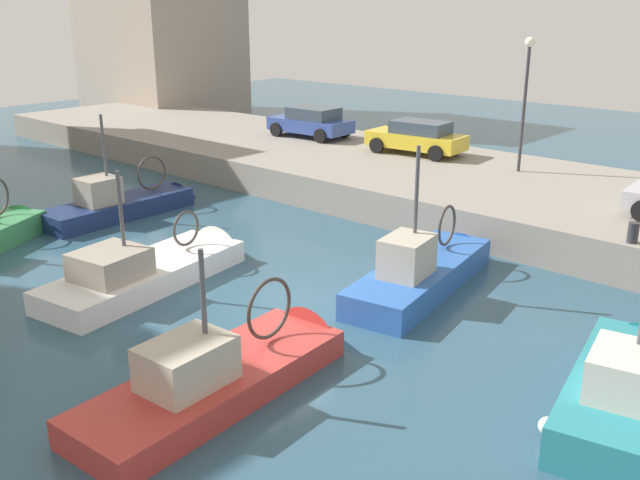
# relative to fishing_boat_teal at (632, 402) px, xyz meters

# --- Properties ---
(water_surface) EXTENTS (80.00, 80.00, 0.00)m
(water_surface) POSITION_rel_fishing_boat_teal_xyz_m (-1.31, 8.26, -0.12)
(water_surface) COLOR #2D5166
(water_surface) RESTS_ON ground
(quay_wall) EXTENTS (9.00, 56.00, 1.20)m
(quay_wall) POSITION_rel_fishing_boat_teal_xyz_m (10.19, 8.26, 0.48)
(quay_wall) COLOR gray
(quay_wall) RESTS_ON ground
(fishing_boat_teal) EXTENTS (5.90, 3.01, 4.82)m
(fishing_boat_teal) POSITION_rel_fishing_boat_teal_xyz_m (0.00, 0.00, 0.00)
(fishing_boat_teal) COLOR teal
(fishing_boat_teal) RESTS_ON ground
(fishing_boat_blue) EXTENTS (6.80, 2.73, 4.67)m
(fishing_boat_blue) POSITION_rel_fishing_boat_teal_xyz_m (2.47, 6.25, 0.01)
(fishing_boat_blue) COLOR #2D60B7
(fishing_boat_blue) RESTS_ON ground
(fishing_boat_white) EXTENTS (6.89, 2.94, 4.15)m
(fishing_boat_white) POSITION_rel_fishing_boat_teal_xyz_m (-2.16, 11.83, -0.01)
(fishing_boat_white) COLOR white
(fishing_boat_white) RESTS_ON ground
(fishing_boat_navy) EXTENTS (6.30, 1.93, 4.37)m
(fishing_boat_navy) POSITION_rel_fishing_boat_teal_xyz_m (0.92, 17.88, 0.01)
(fishing_boat_navy) COLOR navy
(fishing_boat_navy) RESTS_ON ground
(fishing_boat_red) EXTENTS (6.69, 2.32, 3.90)m
(fishing_boat_red) POSITION_rel_fishing_boat_teal_xyz_m (-4.50, 6.11, 0.00)
(fishing_boat_red) COLOR #BC3833
(fishing_boat_red) RESTS_ON ground
(parked_car_blue) EXTENTS (2.18, 4.01, 1.40)m
(parked_car_blue) POSITION_rel_fishing_boat_teal_xyz_m (11.74, 18.91, 1.79)
(parked_car_blue) COLOR #334C9E
(parked_car_blue) RESTS_ON quay_wall
(parked_car_yellow) EXTENTS (2.13, 4.17, 1.38)m
(parked_car_yellow) POSITION_rel_fishing_boat_teal_xyz_m (11.79, 13.00, 1.79)
(parked_car_yellow) COLOR gold
(parked_car_yellow) RESTS_ON quay_wall
(mooring_bollard_mid) EXTENTS (0.28, 0.28, 0.55)m
(mooring_bollard_mid) POSITION_rel_fishing_boat_teal_xyz_m (6.04, 2.26, 1.35)
(mooring_bollard_mid) COLOR #2D2D33
(mooring_bollard_mid) RESTS_ON quay_wall
(quay_streetlamp) EXTENTS (0.36, 0.36, 4.83)m
(quay_streetlamp) POSITION_rel_fishing_boat_teal_xyz_m (11.69, 8.36, 4.33)
(quay_streetlamp) COLOR #38383D
(quay_streetlamp) RESTS_ON quay_wall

